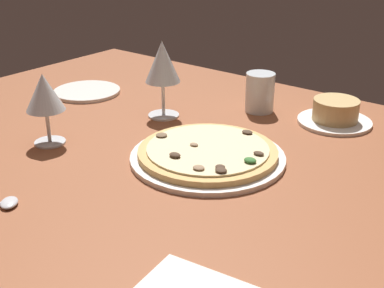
{
  "coord_description": "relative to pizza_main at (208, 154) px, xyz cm",
  "views": [
    {
      "loc": [
        59.46,
        -70.32,
        47.54
      ],
      "look_at": [
        2.82,
        1.33,
        7.0
      ],
      "focal_mm": 48.43,
      "sensor_mm": 36.0,
      "label": 1
    }
  ],
  "objects": [
    {
      "name": "dining_table",
      "position": [
        -5.67,
        -2.63,
        -3.21
      ],
      "size": [
        150.0,
        110.0,
        4.0
      ],
      "primitive_type": "cube",
      "color": "brown",
      "rests_on": "ground"
    },
    {
      "name": "water_glass",
      "position": [
        -6.65,
        29.71,
        2.99
      ],
      "size": [
        6.9,
        6.9,
        9.37
      ],
      "color": "silver",
      "rests_on": "dining_table"
    },
    {
      "name": "ramekin_on_saucer",
      "position": [
        11.14,
        33.35,
        1.15
      ],
      "size": [
        16.66,
        16.66,
        5.65
      ],
      "color": "white",
      "rests_on": "dining_table"
    },
    {
      "name": "wine_glass_near",
      "position": [
        -22.46,
        12.7,
        11.43
      ],
      "size": [
        8.05,
        8.05,
        17.85
      ],
      "color": "silver",
      "rests_on": "dining_table"
    },
    {
      "name": "side_plate",
      "position": [
        -49.83,
        12.94,
        -0.76
      ],
      "size": [
        17.58,
        17.58,
        0.9
      ],
      "primitive_type": "cylinder",
      "color": "silver",
      "rests_on": "dining_table"
    },
    {
      "name": "spoon",
      "position": [
        -15.85,
        -34.69,
        -0.75
      ],
      "size": [
        8.16,
        8.24,
        1.0
      ],
      "color": "silver",
      "rests_on": "dining_table"
    },
    {
      "name": "wine_glass_far",
      "position": [
        -30.56,
        -13.95,
        9.38
      ],
      "size": [
        7.9,
        7.9,
        14.92
      ],
      "color": "silver",
      "rests_on": "dining_table"
    },
    {
      "name": "pizza_main",
      "position": [
        0.0,
        0.0,
        0.0
      ],
      "size": [
        30.1,
        30.1,
        3.4
      ],
      "color": "white",
      "rests_on": "dining_table"
    }
  ]
}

